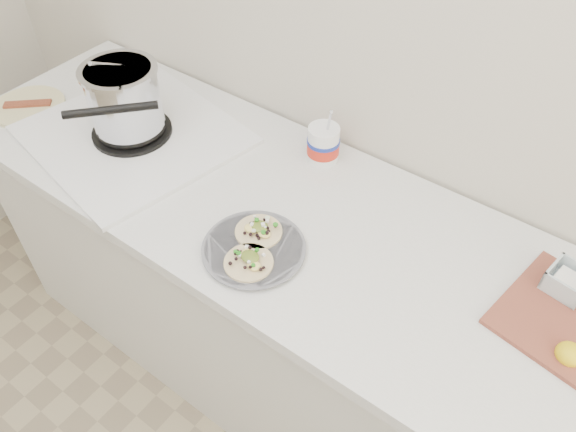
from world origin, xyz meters
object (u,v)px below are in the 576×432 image
Objects in this scene: taco_plate at (254,247)px; tub at (324,142)px; stove at (127,111)px; bacon_plate at (28,106)px.

tub is at bearing 98.67° from taco_plate.
stove is at bearing -154.22° from tub.
taco_plate is (0.58, -0.14, -0.07)m from stove.
tub is at bearing 21.08° from bacon_plate.
stove is 0.40m from bacon_plate.
stove is at bearing 166.46° from taco_plate.
bacon_plate is at bearing -155.00° from stove.
taco_plate is 0.97m from bacon_plate.
tub is at bearing 36.62° from stove.
taco_plate is 1.13× the size of bacon_plate.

